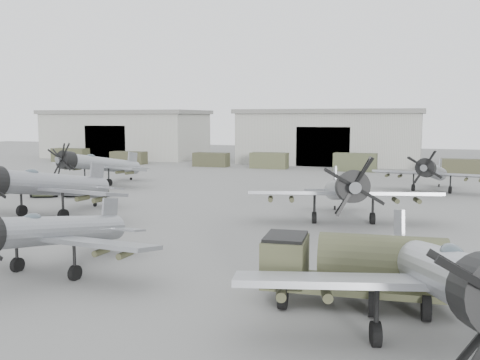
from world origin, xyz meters
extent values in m
plane|color=slate|center=(0.00, 0.00, 0.00)|extent=(220.00, 220.00, 0.00)
cube|color=gray|center=(-38.00, 62.00, 4.00)|extent=(28.00, 14.00, 8.00)
cube|color=slate|center=(-38.00, 62.00, 8.35)|extent=(29.00, 14.80, 0.70)
cube|color=black|center=(-38.00, 55.20, 3.00)|extent=(8.12, 0.40, 6.00)
cube|color=gray|center=(0.00, 62.00, 4.00)|extent=(28.00, 14.00, 8.00)
cube|color=slate|center=(0.00, 62.00, 8.35)|extent=(29.00, 14.80, 0.70)
cube|color=black|center=(0.00, 55.20, 3.00)|extent=(8.12, 0.40, 6.00)
cube|color=#3D3E29|center=(-41.48, 50.00, 1.13)|extent=(6.24, 2.20, 2.27)
cube|color=#3B3A26|center=(-30.34, 50.00, 0.98)|extent=(5.75, 2.20, 1.97)
cube|color=#383925|center=(-16.03, 50.00, 1.05)|extent=(5.35, 2.20, 2.10)
cube|color=#474930|center=(-6.88, 50.00, 1.15)|extent=(5.41, 2.20, 2.30)
cube|color=#41462E|center=(5.51, 50.00, 1.25)|extent=(5.86, 2.20, 2.50)
cube|color=#3B3A26|center=(19.10, 50.00, 1.01)|extent=(4.95, 2.20, 2.02)
cylinder|color=gray|center=(-1.98, -3.98, 2.02)|extent=(1.99, 9.79, 2.86)
cube|color=gray|center=(-2.01, -4.53, 1.79)|extent=(11.56, 2.75, 0.51)
cube|color=gray|center=(-1.70, 0.32, 2.16)|extent=(0.21, 1.53, 1.83)
ellipsoid|color=#3F4C54|center=(-2.07, -5.44, 2.85)|extent=(0.62, 1.13, 0.51)
cylinder|color=black|center=(-3.76, -4.60, 0.32)|extent=(0.30, 0.75, 0.73)
cylinder|color=black|center=(-0.29, -4.82, 0.32)|extent=(0.30, 0.75, 0.73)
cylinder|color=black|center=(-1.72, 0.05, 0.14)|extent=(0.13, 0.30, 0.29)
cylinder|color=#9B9DA3|center=(15.13, -6.17, 2.36)|extent=(4.60, 11.37, 3.34)
cube|color=#9B9DA3|center=(15.30, -6.79, 2.09)|extent=(13.52, 5.88, 0.60)
cube|color=#9B9DA3|center=(13.77, -1.32, 2.53)|extent=(0.60, 1.75, 2.14)
ellipsoid|color=#3F4C54|center=(15.59, -7.82, 3.33)|extent=(0.96, 1.41, 0.60)
cylinder|color=black|center=(13.40, -7.54, 0.37)|extent=(0.52, 0.91, 0.86)
cylinder|color=black|center=(13.86, -1.63, 0.16)|extent=(0.22, 0.36, 0.34)
cylinder|color=gray|center=(-11.87, 8.02, 2.43)|extent=(3.05, 11.80, 3.44)
cube|color=gray|center=(-11.95, 7.37, 2.15)|extent=(13.96, 4.07, 0.62)
cube|color=gray|center=(-11.24, 13.16, 2.60)|extent=(0.35, 1.84, 2.20)
ellipsoid|color=#3F4C54|center=(-12.08, 6.27, 3.42)|extent=(0.82, 1.39, 0.62)
cylinder|color=black|center=(-14.05, 7.40, 0.39)|extent=(0.41, 0.91, 0.88)
cylinder|color=black|center=(-9.90, 6.90, 0.39)|extent=(0.41, 0.91, 0.88)
cylinder|color=black|center=(-11.28, 12.84, 0.17)|extent=(0.17, 0.37, 0.35)
cylinder|color=gray|center=(9.18, 13.31, 2.35)|extent=(4.52, 11.34, 3.33)
cylinder|color=black|center=(10.49, 8.47, 3.15)|extent=(2.40, 2.16, 2.22)
cube|color=gray|center=(9.34, 12.69, 2.08)|extent=(13.49, 5.78, 0.60)
cube|color=gray|center=(7.86, 18.15, 2.52)|extent=(0.59, 1.75, 2.13)
ellipsoid|color=#3F4C54|center=(9.62, 11.66, 3.32)|extent=(0.95, 1.40, 0.60)
cylinder|color=black|center=(7.44, 11.95, 0.37)|extent=(0.51, 0.90, 0.85)
cylinder|color=black|center=(11.36, 13.02, 0.37)|extent=(0.51, 0.90, 0.85)
cylinder|color=black|center=(7.94, 17.84, 0.16)|extent=(0.21, 0.36, 0.34)
cylinder|color=gray|center=(-19.45, 26.20, 2.24)|extent=(4.10, 10.81, 3.17)
cylinder|color=black|center=(-20.61, 21.57, 2.99)|extent=(2.26, 2.03, 2.11)
cube|color=gray|center=(-19.60, 25.61, 1.98)|extent=(12.85, 5.26, 0.57)
cube|color=gray|center=(-18.29, 30.83, 2.40)|extent=(0.53, 1.67, 2.03)
ellipsoid|color=#3F4C54|center=(-19.85, 24.62, 3.15)|extent=(0.89, 1.33, 0.57)
cylinder|color=black|center=(-21.52, 25.88, 0.36)|extent=(0.47, 0.86, 0.81)
cylinder|color=black|center=(-17.78, 24.94, 0.36)|extent=(0.47, 0.86, 0.81)
cylinder|color=black|center=(-18.36, 30.53, 0.15)|extent=(0.20, 0.34, 0.32)
cylinder|color=gray|center=(15.49, 32.06, 2.04)|extent=(3.03, 9.91, 2.89)
cylinder|color=black|center=(14.76, 27.77, 2.73)|extent=(1.98, 1.74, 1.92)
cube|color=gray|center=(15.40, 31.51, 1.80)|extent=(11.75, 3.97, 0.52)
cube|color=gray|center=(16.23, 36.35, 2.18)|extent=(0.37, 1.54, 1.85)
ellipsoid|color=#3F4C54|center=(15.24, 30.60, 2.88)|extent=(0.74, 1.19, 0.52)
cylinder|color=black|center=(13.63, 31.63, 0.32)|extent=(0.38, 0.77, 0.74)
cylinder|color=black|center=(17.10, 31.03, 0.32)|extent=(0.38, 0.77, 0.74)
cylinder|color=black|center=(16.18, 36.07, 0.14)|extent=(0.16, 0.31, 0.30)
cube|color=#46482F|center=(12.31, -3.84, 0.79)|extent=(7.62, 3.15, 0.26)
cube|color=#46482F|center=(9.46, -4.12, 1.64)|extent=(1.92, 2.59, 1.80)
cylinder|color=#46482F|center=(13.26, -3.75, 1.85)|extent=(5.04, 2.48, 2.01)
cube|color=black|center=(9.46, -4.12, 2.59)|extent=(1.79, 2.26, 0.16)
cylinder|color=black|center=(9.69, -5.32, 0.48)|extent=(0.41, 0.98, 0.95)
cylinder|color=black|center=(14.72, -2.38, 0.48)|extent=(0.41, 0.98, 0.95)
cube|color=#323925|center=(-18.83, 15.74, 0.57)|extent=(2.15, 1.79, 0.82)
cube|color=black|center=(-19.39, 15.49, 1.08)|extent=(0.85, 1.06, 0.51)
cylinder|color=black|center=(-18.83, 15.74, 0.26)|extent=(1.36, 1.03, 0.58)
cylinder|color=black|center=(-17.61, 16.28, 0.46)|extent=(1.16, 0.58, 0.08)
cube|color=#323925|center=(-15.25, 17.33, 0.46)|extent=(4.16, 2.90, 0.19)
cylinder|color=black|center=(-15.25, 17.33, 0.21)|extent=(1.59, 1.04, 0.45)
cylinder|color=#323925|center=(-15.25, 17.33, 0.67)|extent=(1.45, 0.89, 0.33)
imported|color=#403F2A|center=(-26.87, 20.07, 0.96)|extent=(0.68, 0.82, 1.92)
camera|label=1|loc=(14.73, -24.82, 7.43)|focal=40.00mm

